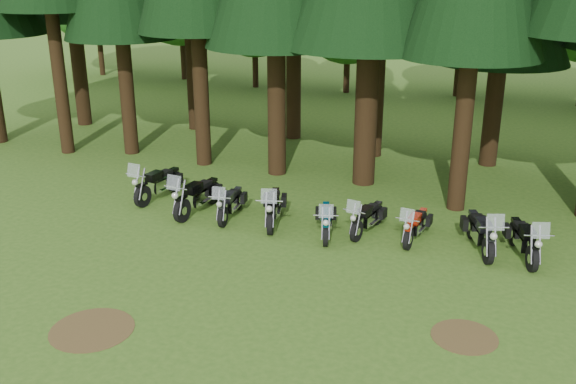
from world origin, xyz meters
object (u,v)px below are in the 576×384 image
Objects in this scene: motorcycle_0 at (158,184)px; motorcycle_4 at (326,221)px; motorcycle_7 at (480,233)px; motorcycle_5 at (367,219)px; motorcycle_3 at (273,208)px; motorcycle_2 at (230,204)px; motorcycle_8 at (524,241)px; motorcycle_1 at (197,197)px; motorcycle_6 at (416,226)px.

motorcycle_4 is (6.06, -0.95, -0.07)m from motorcycle_0.
motorcycle_7 is (4.22, 0.50, 0.06)m from motorcycle_4.
motorcycle_5 is 3.16m from motorcycle_7.
motorcycle_4 is 4.25m from motorcycle_7.
motorcycle_2 is at bearing 165.06° from motorcycle_3.
motorcycle_0 is 11.40m from motorcycle_8.
motorcycle_0 is at bearing 158.05° from motorcycle_7.
motorcycle_3 is 5.96m from motorcycle_7.
motorcycle_1 is 1.21× the size of motorcycle_4.
motorcycle_4 is 1.00× the size of motorcycle_5.
motorcycle_5 is 1.40m from motorcycle_6.
motorcycle_5 is 4.27m from motorcycle_8.
motorcycle_4 is at bearing 0.96° from motorcycle_1.
motorcycle_3 is at bearing -163.19° from motorcycle_5.
motorcycle_3 is at bearing -170.17° from motorcycle_6.
motorcycle_7 is at bearing 4.02° from motorcycle_6.
motorcycle_3 is 7.07m from motorcycle_8.
motorcycle_8 is (4.27, -0.18, 0.05)m from motorcycle_5.
motorcycle_4 is (1.74, -0.30, -0.06)m from motorcycle_3.
motorcycle_3 reaches higher than motorcycle_5.
motorcycle_8 reaches higher than motorcycle_2.
motorcycle_0 is at bearing -176.42° from motorcycle_6.
motorcycle_4 is 2.52m from motorcycle_6.
motorcycle_7 is (10.28, -0.45, -0.01)m from motorcycle_0.
motorcycle_2 is 1.39m from motorcycle_3.
motorcycle_8 is at bearing 8.03° from motorcycle_5.
motorcycle_0 is at bearing 159.82° from motorcycle_2.
motorcycle_8 reaches higher than motorcycle_4.
motorcycle_3 is 4.21m from motorcycle_6.
motorcycle_3 is (4.32, -0.65, -0.01)m from motorcycle_0.
motorcycle_0 is 7.13m from motorcycle_5.
motorcycle_2 is at bearing -6.52° from motorcycle_0.
motorcycle_1 is 6.74m from motorcycle_6.
motorcycle_3 is at bearing 162.51° from motorcycle_7.
motorcycle_1 is at bearing -171.63° from motorcycle_6.
motorcycle_5 is 0.91× the size of motorcycle_8.
motorcycle_1 is 1.23× the size of motorcycle_6.
motorcycle_1 is 4.29m from motorcycle_4.
motorcycle_0 is at bearing 154.18° from motorcycle_4.
motorcycle_1 reaches higher than motorcycle_8.
motorcycle_3 reaches higher than motorcycle_2.
motorcycle_7 reaches higher than motorcycle_6.
motorcycle_8 is at bearing -15.14° from motorcycle_3.
motorcycle_0 is 1.17× the size of motorcycle_5.
motorcycle_1 is at bearing 163.64° from motorcycle_3.
motorcycle_3 is 1.13× the size of motorcycle_4.
motorcycle_1 is 1.10× the size of motorcycle_8.
motorcycle_7 reaches higher than motorcycle_5.
motorcycle_4 is at bearing -25.80° from motorcycle_3.
motorcycle_3 is 1.15× the size of motorcycle_6.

